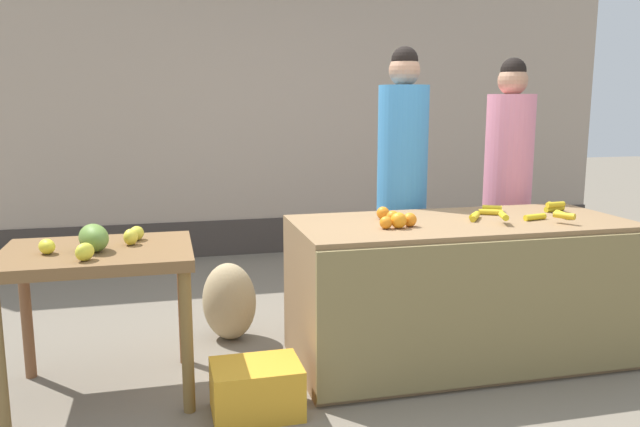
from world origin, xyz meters
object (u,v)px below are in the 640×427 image
Objects in this scene: vendor_woman_blue_shirt at (402,187)px; vendor_woman_pink_shirt at (507,187)px; produce_sack at (229,301)px; produce_crate at (256,389)px.

vendor_woman_blue_shirt is 1.03× the size of vendor_woman_pink_shirt.
vendor_woman_blue_shirt reaches higher than vendor_woman_pink_shirt.
vendor_woman_blue_shirt is 3.73× the size of produce_sack.
vendor_woman_blue_shirt is at bearing 43.00° from produce_crate.
vendor_woman_blue_shirt is at bearing -176.91° from vendor_woman_pink_shirt.
vendor_woman_blue_shirt is 1.39m from produce_sack.
produce_crate is (-1.17, -1.09, -0.83)m from vendor_woman_blue_shirt.
produce_sack reaches higher than produce_crate.
vendor_woman_blue_shirt reaches higher than produce_crate.
produce_crate is at bearing -137.00° from vendor_woman_blue_shirt.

